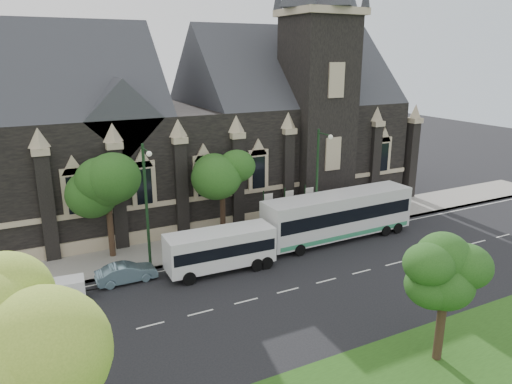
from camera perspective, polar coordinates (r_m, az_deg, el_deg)
ground at (r=30.10m, az=-1.19°, el=-12.95°), size 160.00×160.00×0.00m
sidewalk at (r=38.00m, az=-7.53°, el=-6.52°), size 80.00×5.00×0.15m
museum at (r=46.02m, az=-5.83°, el=8.01°), size 40.00×17.70×29.90m
tree_park_near at (r=17.02m, az=-25.43°, el=-14.50°), size 4.42×4.42×8.56m
tree_park_east at (r=24.85m, az=21.87°, el=-8.89°), size 3.40×3.40×6.28m
tree_walk_right at (r=38.40m, az=-3.95°, el=2.85°), size 4.08×4.08×7.80m
tree_walk_left at (r=35.95m, az=-17.24°, el=1.08°), size 3.91×3.91×7.64m
street_lamp_near at (r=38.70m, az=7.50°, el=1.77°), size 0.36×1.88×9.00m
street_lamp_mid at (r=33.05m, az=-12.95°, el=-1.02°), size 0.36×1.88×9.00m
banner_flag_left at (r=39.15m, az=1.28°, el=-2.08°), size 0.90×0.10×4.00m
banner_flag_center at (r=40.09m, az=3.80°, el=-1.67°), size 0.90×0.10×4.00m
banner_flag_right at (r=41.11m, az=6.19°, el=-1.27°), size 0.90×0.10×4.00m
tour_coach at (r=39.28m, az=9.89°, el=-2.71°), size 13.27×3.25×3.85m
shuttle_bus at (r=33.41m, az=-4.29°, el=-6.69°), size 7.69×2.89×2.94m
box_trailer at (r=31.87m, az=-21.52°, el=-10.76°), size 2.76×1.63×1.45m
sedan at (r=33.25m, az=-15.29°, el=-9.33°), size 3.98×1.41×1.31m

